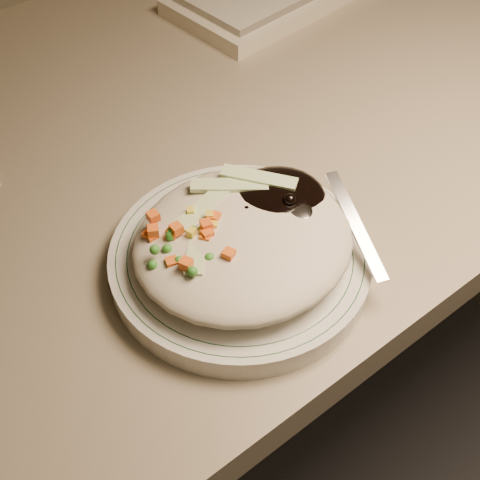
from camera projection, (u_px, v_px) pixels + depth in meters
desk at (190, 240)px, 0.89m from camera, size 1.40×0.70×0.74m
plate at (240, 260)px, 0.59m from camera, size 0.23×0.23×0.02m
plate_rim at (240, 252)px, 0.58m from camera, size 0.22×0.22×0.00m
meal at (245, 234)px, 0.57m from camera, size 0.21×0.19×0.05m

